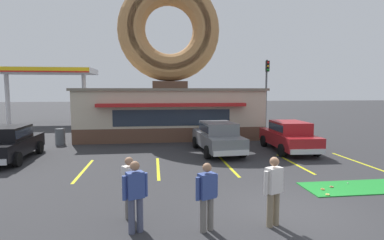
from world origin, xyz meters
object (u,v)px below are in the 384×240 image
object	(u,v)px
pedestrian_clipboard_woman	(274,188)
car_grey	(218,136)
golf_ball	(348,183)
pedestrian_blue_sweater_man	(207,194)
pedestrian_leather_jacket_man	(130,185)
pedestrian_hooded_kid	(135,193)
traffic_light_pole	(267,85)
car_red	(289,135)
trash_bin	(60,136)
car_black	(8,142)

from	to	relation	value
pedestrian_clipboard_woman	car_grey	bearing A→B (deg)	86.72
golf_ball	pedestrian_clipboard_woman	size ratio (longest dim) A/B	0.02
pedestrian_blue_sweater_man	pedestrian_leather_jacket_man	distance (m)	1.99
pedestrian_hooded_kid	traffic_light_pole	distance (m)	20.71
pedestrian_hooded_kid	car_grey	bearing A→B (deg)	66.12
car_red	traffic_light_pole	xyz separation A→B (m)	(2.45, 9.64, 2.84)
pedestrian_leather_jacket_man	golf_ball	bearing A→B (deg)	14.65
golf_ball	car_grey	bearing A→B (deg)	119.69
pedestrian_blue_sweater_man	trash_bin	bearing A→B (deg)	119.40
golf_ball	traffic_light_pole	xyz separation A→B (m)	(2.96, 15.32, 3.66)
pedestrian_leather_jacket_man	pedestrian_blue_sweater_man	bearing A→B (deg)	-24.79
car_red	pedestrian_clipboard_woman	world-z (taller)	pedestrian_clipboard_woman
car_black	trash_bin	xyz separation A→B (m)	(1.13, 3.92, -0.37)
pedestrian_hooded_kid	traffic_light_pole	xyz separation A→B (m)	(10.00, 17.91, 2.79)
pedestrian_hooded_kid	pedestrian_clipboard_woman	bearing A→B (deg)	-1.42
car_grey	car_red	size ratio (longest dim) A/B	1.01
car_red	traffic_light_pole	size ratio (longest dim) A/B	0.80
car_red	pedestrian_blue_sweater_man	size ratio (longest dim) A/B	2.88
pedestrian_hooded_kid	pedestrian_clipboard_woman	size ratio (longest dim) A/B	0.99
pedestrian_hooded_kid	pedestrian_leather_jacket_man	world-z (taller)	pedestrian_hooded_kid
golf_ball	car_grey	distance (m)	6.75
golf_ball	trash_bin	xyz separation A→B (m)	(-12.15, 9.21, 0.45)
pedestrian_blue_sweater_man	trash_bin	size ratio (longest dim) A/B	1.64
trash_bin	car_grey	bearing A→B (deg)	-21.04
car_red	trash_bin	distance (m)	13.15
golf_ball	pedestrian_blue_sweater_man	size ratio (longest dim) A/B	0.03
pedestrian_hooded_kid	pedestrian_leather_jacket_man	distance (m)	0.73
pedestrian_clipboard_woman	traffic_light_pole	world-z (taller)	traffic_light_pole
pedestrian_hooded_kid	car_black	bearing A→B (deg)	128.33
golf_ball	traffic_light_pole	size ratio (longest dim) A/B	0.01
pedestrian_blue_sweater_man	pedestrian_hooded_kid	distance (m)	1.63
car_red	pedestrian_leather_jacket_man	distance (m)	10.82
car_black	pedestrian_clipboard_woman	distance (m)	12.38
car_red	traffic_light_pole	bearing A→B (deg)	75.75
car_grey	trash_bin	distance (m)	9.47
golf_ball	pedestrian_hooded_kid	distance (m)	7.55
car_grey	car_red	xyz separation A→B (m)	(3.83, -0.14, 0.00)
trash_bin	pedestrian_hooded_kid	bearing A→B (deg)	-66.61
pedestrian_hooded_kid	trash_bin	distance (m)	12.87
pedestrian_blue_sweater_man	traffic_light_pole	bearing A→B (deg)	65.08
golf_ball	traffic_light_pole	distance (m)	16.03
car_red	pedestrian_blue_sweater_man	bearing A→B (deg)	-125.24
car_black	trash_bin	bearing A→B (deg)	73.91
golf_ball	car_grey	world-z (taller)	car_grey
car_red	pedestrian_hooded_kid	size ratio (longest dim) A/B	2.78
golf_ball	pedestrian_clipboard_woman	bearing A→B (deg)	-144.92
pedestrian_clipboard_woman	car_black	bearing A→B (deg)	139.93
pedestrian_leather_jacket_man	trash_bin	bearing A→B (deg)	113.91
golf_ball	car_red	distance (m)	5.76
pedestrian_leather_jacket_man	traffic_light_pole	distance (m)	20.20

